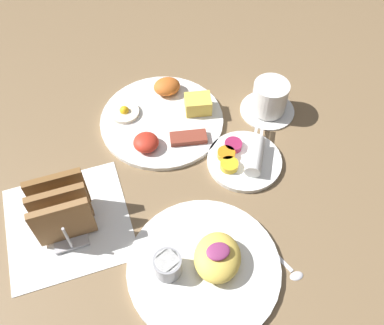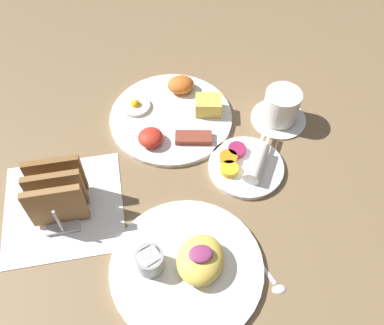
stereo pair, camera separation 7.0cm
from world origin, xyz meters
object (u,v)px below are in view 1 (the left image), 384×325
(plate_breakfast, at_px, (164,117))
(toast_rack, at_px, (61,209))
(coffee_cup, at_px, (269,99))
(plate_condiments, at_px, (245,159))
(plate_foreground, at_px, (204,264))

(plate_breakfast, relative_size, toast_rack, 2.30)
(toast_rack, height_order, coffee_cup, toast_rack)
(plate_breakfast, distance_m, coffee_cup, 0.23)
(plate_condiments, distance_m, coffee_cup, 0.16)
(plate_breakfast, xyz_separation_m, plate_condiments, (0.12, -0.16, 0.00))
(plate_foreground, relative_size, coffee_cup, 2.20)
(toast_rack, bearing_deg, plate_condiments, 3.99)
(plate_breakfast, relative_size, coffee_cup, 2.23)
(plate_foreground, height_order, coffee_cup, coffee_cup)
(plate_condiments, distance_m, toast_rack, 0.36)
(plate_foreground, distance_m, coffee_cup, 0.40)
(plate_foreground, xyz_separation_m, toast_rack, (-0.21, 0.16, 0.04))
(plate_breakfast, distance_m, toast_rack, 0.31)
(plate_foreground, relative_size, toast_rack, 2.27)
(plate_breakfast, xyz_separation_m, coffee_cup, (0.23, -0.05, 0.02))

